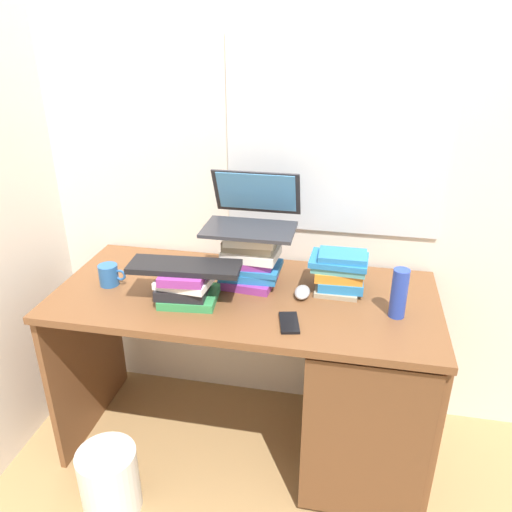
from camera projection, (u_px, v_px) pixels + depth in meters
The scene contains 13 objects.
ground_plane at pixel (247, 440), 2.33m from camera, with size 6.00×6.00×0.00m, color #9E7A4C.
wall_back at pixel (264, 141), 2.13m from camera, with size 6.00×0.06×2.60m.
desk at pixel (338, 381), 2.06m from camera, with size 1.51×0.68×0.78m.
book_stack_tall at pixel (250, 259), 2.03m from camera, with size 0.25×0.20×0.23m.
book_stack_keyboard_riser at pixel (185, 287), 1.92m from camera, with size 0.24×0.21×0.13m.
book_stack_side at pixel (340, 271), 1.99m from camera, with size 0.23×0.18×0.17m.
laptop at pixel (252, 213), 2.02m from camera, with size 0.36×0.31×0.21m.
keyboard at pixel (185, 267), 1.89m from camera, with size 0.42×0.14×0.02m, color black.
computer_mouse at pixel (302, 292), 1.97m from camera, with size 0.06×0.10×0.04m, color #A5A8AD.
mug at pixel (109, 275), 2.05m from camera, with size 0.11×0.08×0.09m.
water_bottle at pixel (399, 293), 1.81m from camera, with size 0.06×0.06×0.19m, color #263FA5.
cell_phone at pixel (289, 323), 1.80m from camera, with size 0.07×0.14×0.01m, color black.
wastebasket at pixel (110, 480), 1.96m from camera, with size 0.23×0.23×0.28m, color silver.
Camera 1 is at (0.39, -1.71, 1.75)m, focal length 35.43 mm.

